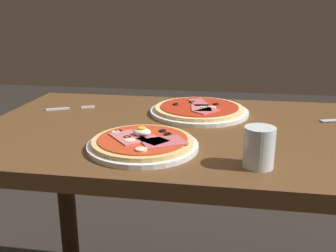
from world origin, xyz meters
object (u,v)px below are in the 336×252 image
at_px(fork, 67,108).
at_px(dining_table, 197,170).
at_px(pizza_across_left, 199,110).
at_px(pizza_foreground, 143,143).
at_px(water_glass_near, 259,150).

bearing_deg(fork, dining_table, -16.75).
xyz_separation_m(dining_table, fork, (-0.45, 0.13, 0.13)).
relative_size(pizza_across_left, fork, 2.10).
xyz_separation_m(pizza_foreground, fork, (-0.33, 0.32, -0.01)).
height_order(dining_table, water_glass_near, water_glass_near).
xyz_separation_m(pizza_across_left, fork, (-0.44, -0.02, -0.01)).
bearing_deg(dining_table, fork, 163.25).
height_order(dining_table, pizza_across_left, pizza_across_left).
relative_size(pizza_foreground, pizza_across_left, 0.86).
xyz_separation_m(dining_table, water_glass_near, (0.15, -0.25, 0.17)).
bearing_deg(pizza_foreground, pizza_across_left, 72.09).
relative_size(pizza_foreground, fork, 1.81).
xyz_separation_m(pizza_foreground, pizza_across_left, (0.11, 0.33, -0.00)).
bearing_deg(dining_table, pizza_foreground, -122.39).
relative_size(water_glass_near, fork, 0.59).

